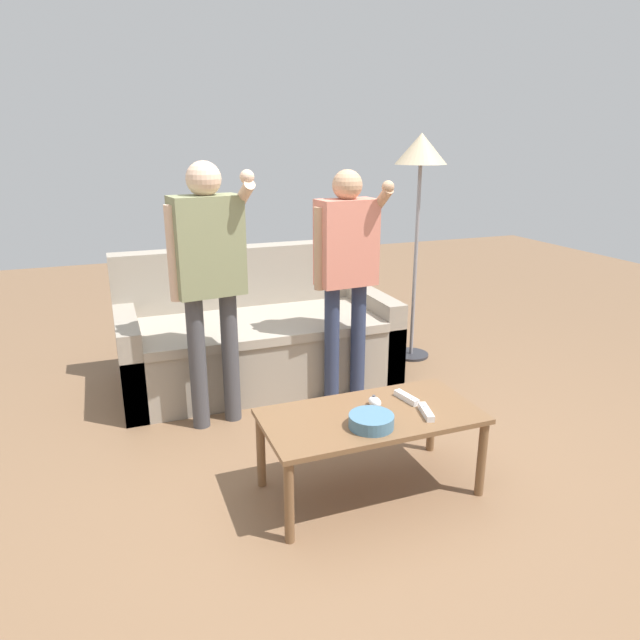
% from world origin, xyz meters
% --- Properties ---
extents(ground_plane, '(12.00, 12.00, 0.00)m').
position_xyz_m(ground_plane, '(0.00, 0.00, 0.00)').
color(ground_plane, brown).
extents(couch, '(1.90, 0.94, 0.91)m').
position_xyz_m(couch, '(-0.07, 1.31, 0.30)').
color(couch, '#9E9384').
rests_on(couch, ground).
extents(coffee_table, '(1.04, 0.52, 0.42)m').
position_xyz_m(coffee_table, '(0.07, -0.29, 0.37)').
color(coffee_table, brown).
rests_on(coffee_table, ground).
extents(snack_bowl, '(0.21, 0.21, 0.06)m').
position_xyz_m(snack_bowl, '(0.02, -0.41, 0.45)').
color(snack_bowl, teal).
rests_on(snack_bowl, coffee_table).
extents(game_remote_nunchuk, '(0.06, 0.09, 0.05)m').
position_xyz_m(game_remote_nunchuk, '(0.12, -0.23, 0.44)').
color(game_remote_nunchuk, white).
rests_on(game_remote_nunchuk, coffee_table).
extents(floor_lamp, '(0.38, 0.38, 1.71)m').
position_xyz_m(floor_lamp, '(1.19, 1.26, 1.50)').
color(floor_lamp, '#2D2D33').
rests_on(floor_lamp, ground).
extents(player_right, '(0.46, 0.30, 1.49)m').
position_xyz_m(player_right, '(0.39, 0.74, 0.94)').
color(player_right, '#2D3856').
rests_on(player_right, ground).
extents(player_left, '(0.48, 0.30, 1.56)m').
position_xyz_m(player_left, '(-0.49, 0.69, 0.98)').
color(player_left, '#47474C').
rests_on(player_left, ground).
extents(game_remote_wand_near, '(0.06, 0.16, 0.03)m').
position_xyz_m(game_remote_wand_near, '(0.30, -0.22, 0.43)').
color(game_remote_wand_near, white).
rests_on(game_remote_wand_near, coffee_table).
extents(game_remote_wand_far, '(0.08, 0.16, 0.03)m').
position_xyz_m(game_remote_wand_far, '(0.31, -0.39, 0.43)').
color(game_remote_wand_far, white).
rests_on(game_remote_wand_far, coffee_table).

